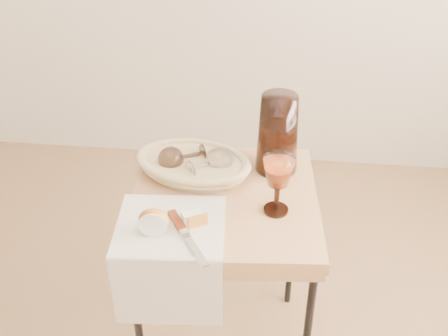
% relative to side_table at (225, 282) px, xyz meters
% --- Properties ---
extents(side_table, '(0.60, 0.60, 0.70)m').
position_rel_side_table_xyz_m(side_table, '(0.00, 0.00, 0.00)').
color(side_table, brown).
rests_on(side_table, floor).
extents(tea_towel, '(0.32, 0.29, 0.01)m').
position_rel_side_table_xyz_m(tea_towel, '(-0.14, -0.15, 0.35)').
color(tea_towel, white).
rests_on(tea_towel, side_table).
extents(bread_basket, '(0.36, 0.28, 0.06)m').
position_rel_side_table_xyz_m(bread_basket, '(-0.11, 0.11, 0.38)').
color(bread_basket, '#988450').
rests_on(bread_basket, side_table).
extents(goblet_lying_a, '(0.16, 0.13, 0.08)m').
position_rel_side_table_xyz_m(goblet_lying_a, '(-0.14, 0.13, 0.40)').
color(goblet_lying_a, brown).
rests_on(goblet_lying_a, bread_basket).
extents(goblet_lying_b, '(0.16, 0.15, 0.08)m').
position_rel_side_table_xyz_m(goblet_lying_b, '(-0.06, 0.09, 0.41)').
color(goblet_lying_b, white).
rests_on(goblet_lying_b, bread_basket).
extents(pitcher, '(0.20, 0.27, 0.30)m').
position_rel_side_table_xyz_m(pitcher, '(0.15, 0.17, 0.48)').
color(pitcher, black).
rests_on(pitcher, side_table).
extents(wine_goblet, '(0.12, 0.12, 0.18)m').
position_rel_side_table_xyz_m(wine_goblet, '(0.15, -0.05, 0.44)').
color(wine_goblet, white).
rests_on(wine_goblet, side_table).
extents(apple_half, '(0.09, 0.05, 0.08)m').
position_rel_side_table_xyz_m(apple_half, '(-0.17, -0.18, 0.40)').
color(apple_half, '#B01D11').
rests_on(apple_half, tea_towel).
extents(apple_wedge, '(0.06, 0.05, 0.04)m').
position_rel_side_table_xyz_m(apple_wedge, '(-0.08, -0.13, 0.38)').
color(apple_wedge, white).
rests_on(apple_wedge, tea_towel).
extents(table_knife, '(0.14, 0.21, 0.02)m').
position_rel_side_table_xyz_m(table_knife, '(-0.08, -0.19, 0.37)').
color(table_knife, silver).
rests_on(table_knife, tea_towel).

